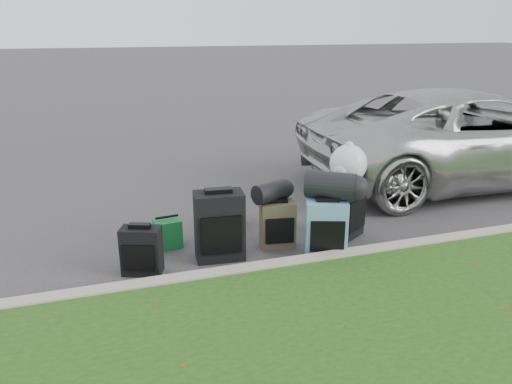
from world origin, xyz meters
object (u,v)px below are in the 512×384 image
object	(u,v)px
suitcase_large_black_left	(219,226)
suitcase_large_black_right	(346,209)
suitcase_small_black	(142,251)
suitcase_olive	(277,224)
tote_navy	(233,215)
suv	(469,136)
suitcase_teal	(326,229)
tote_green	(168,233)

from	to	relation	value
suitcase_large_black_left	suitcase_large_black_right	distance (m)	1.68
suitcase_small_black	suitcase_olive	xyz separation A→B (m)	(1.64, 0.20, 0.02)
tote_navy	suitcase_large_black_right	bearing A→B (deg)	-29.52
suitcase_small_black	suitcase_large_black_right	world-z (taller)	suitcase_large_black_right
suitcase_small_black	tote_navy	distance (m)	1.66
suitcase_large_black_right	tote_navy	distance (m)	1.52
suv	suitcase_teal	bearing A→B (deg)	121.16
suitcase_olive	tote_navy	xyz separation A→B (m)	(-0.34, 0.82, -0.14)
suitcase_large_black_left	tote_navy	size ratio (longest dim) A/B	2.82
suitcase_large_black_right	tote_navy	world-z (taller)	suitcase_large_black_right
suitcase_teal	tote_green	xyz separation A→B (m)	(-1.72, 0.81, -0.16)
suitcase_small_black	suitcase_large_black_right	xyz separation A→B (m)	(2.57, 0.22, 0.10)
tote_navy	suitcase_olive	bearing A→B (deg)	-64.46
tote_green	suitcase_teal	bearing A→B (deg)	-31.80
suv	suitcase_large_black_left	distance (m)	5.09
suitcase_olive	suitcase_teal	bearing A→B (deg)	-34.69
tote_green	tote_navy	distance (m)	1.03
suv	suitcase_olive	xyz separation A→B (m)	(-4.05, -1.57, -0.50)
suitcase_large_black_right	tote_navy	size ratio (longest dim) A/B	2.60
tote_green	tote_navy	world-z (taller)	tote_green
suitcase_olive	suitcase_large_black_right	world-z (taller)	suitcase_large_black_right
suitcase_small_black	tote_navy	bearing A→B (deg)	59.20
suitcase_small_black	tote_navy	xyz separation A→B (m)	(1.30, 1.03, -0.12)
suv	suitcase_teal	xyz separation A→B (m)	(-3.61, -1.99, -0.45)
suv	suitcase_large_black_left	bearing A→B (deg)	111.44
suitcase_small_black	suitcase_olive	bearing A→B (deg)	28.04
suitcase_large_black_right	suv	bearing A→B (deg)	-6.53
suitcase_teal	suitcase_large_black_right	distance (m)	0.65
tote_green	tote_navy	xyz separation A→B (m)	(0.94, 0.43, -0.03)
suitcase_large_black_right	tote_green	size ratio (longest dim) A/B	2.10
suitcase_large_black_left	suitcase_large_black_right	bearing A→B (deg)	9.69
suitcase_small_black	suv	bearing A→B (deg)	38.28
suitcase_small_black	tote_green	world-z (taller)	suitcase_small_black
suitcase_olive	tote_navy	size ratio (longest dim) A/B	2.01
suv	suitcase_olive	distance (m)	4.37
suitcase_small_black	suitcase_large_black_left	size ratio (longest dim) A/B	0.66
tote_navy	suv	bearing A→B (deg)	12.80
suitcase_small_black	suitcase_olive	world-z (taller)	suitcase_olive
suv	suitcase_large_black_left	size ratio (longest dim) A/B	7.09
suitcase_small_black	suitcase_olive	size ratio (longest dim) A/B	0.93
suv	tote_green	bearing A→B (deg)	104.72
suitcase_olive	tote_navy	world-z (taller)	suitcase_olive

